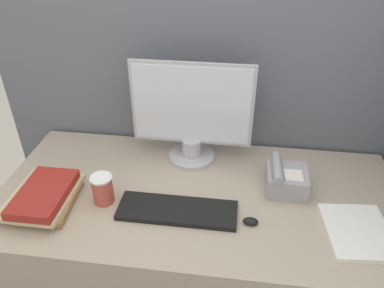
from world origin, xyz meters
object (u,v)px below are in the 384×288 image
object	(u,v)px
mouse	(251,221)
desk_telephone	(286,180)
monitor	(192,117)
book_stack	(45,197)
keyboard	(177,210)
coffee_cup	(103,189)

from	to	relation	value
mouse	desk_telephone	xyz separation A→B (m)	(0.14, 0.22, 0.04)
monitor	book_stack	world-z (taller)	monitor
keyboard	monitor	bearing A→B (deg)	89.15
desk_telephone	monitor	bearing A→B (deg)	156.97
mouse	desk_telephone	bearing A→B (deg)	57.78
coffee_cup	book_stack	size ratio (longest dim) A/B	0.39
monitor	coffee_cup	world-z (taller)	monitor
keyboard	coffee_cup	distance (m)	0.30
monitor	mouse	bearing A→B (deg)	-55.19
book_stack	desk_telephone	bearing A→B (deg)	13.42
mouse	book_stack	world-z (taller)	book_stack
keyboard	book_stack	xyz separation A→B (m)	(-0.51, -0.03, 0.03)
monitor	coffee_cup	bearing A→B (deg)	-131.55
monitor	desk_telephone	distance (m)	0.47
monitor	keyboard	xyz separation A→B (m)	(-0.01, -0.37, -0.20)
monitor	mouse	size ratio (longest dim) A/B	9.17
keyboard	desk_telephone	world-z (taller)	desk_telephone
monitor	book_stack	bearing A→B (deg)	-142.75
keyboard	coffee_cup	bearing A→B (deg)	175.14
coffee_cup	desk_telephone	world-z (taller)	desk_telephone
book_stack	mouse	bearing A→B (deg)	0.31
keyboard	mouse	xyz separation A→B (m)	(0.28, -0.02, 0.00)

